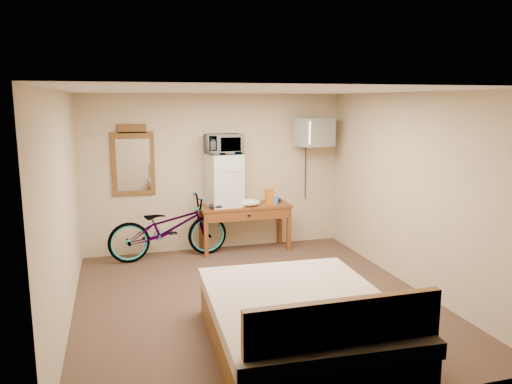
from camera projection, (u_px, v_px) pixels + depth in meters
room at (254, 199)px, 5.84m from camera, size 4.60×4.64×2.50m
desk at (245, 212)px, 7.96m from camera, size 1.45×0.56×0.75m
mini_fridge at (224, 180)px, 7.82m from camera, size 0.57×0.55×0.82m
microwave at (224, 144)px, 7.72m from camera, size 0.58×0.42×0.31m
snack_bag at (269, 196)px, 8.00m from camera, size 0.14×0.09×0.25m
blue_cup at (276, 200)px, 8.02m from camera, size 0.08×0.08×0.14m
cloth_cream at (249, 203)px, 7.86m from camera, size 0.36×0.28×0.11m
cloth_dark_a at (217, 206)px, 7.66m from camera, size 0.24×0.18×0.09m
cloth_dark_b at (276, 200)px, 8.15m from camera, size 0.18×0.15×0.08m
crt_television at (314, 132)px, 8.07m from camera, size 0.63×0.67×0.46m
wall_mirror at (133, 161)px, 7.61m from camera, size 0.64×0.04×1.08m
bicycle at (169, 228)px, 7.61m from camera, size 1.88×0.82×0.96m
bed at (302, 324)px, 4.75m from camera, size 1.77×2.30×0.90m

